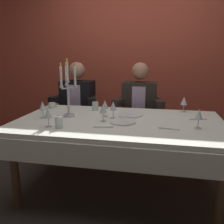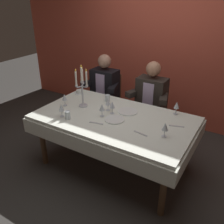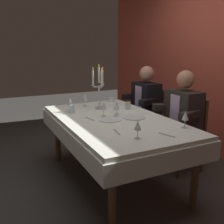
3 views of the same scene
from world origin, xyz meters
name	(u,v)px [view 2 (image 2 of 3)]	position (x,y,z in m)	size (l,w,h in m)	color
ground_plane	(114,165)	(0.00, 0.00, 0.00)	(12.00, 12.00, 0.00)	#3A3734
back_wall	(167,43)	(0.00, 1.66, 1.35)	(6.00, 0.12, 2.70)	#CC503B
dining_table	(114,125)	(0.00, 0.00, 0.62)	(1.94, 1.14, 0.74)	white
candelabra	(82,89)	(-0.50, 0.04, 0.99)	(0.15, 0.17, 0.56)	silver
dinner_plate_0	(115,119)	(0.05, -0.07, 0.75)	(0.23, 0.23, 0.01)	white
dinner_plate_1	(128,111)	(0.08, 0.20, 0.75)	(0.25, 0.25, 0.01)	white
wine_glass_0	(102,108)	(-0.13, -0.06, 0.85)	(0.07, 0.07, 0.16)	silver
wine_glass_1	(64,98)	(-0.72, -0.06, 0.85)	(0.07, 0.07, 0.16)	silver
wine_glass_2	(108,102)	(-0.16, 0.11, 0.85)	(0.07, 0.07, 0.16)	silver
wine_glass_3	(165,127)	(0.68, -0.12, 0.85)	(0.07, 0.07, 0.16)	silver
wine_glass_4	(112,105)	(-0.07, 0.06, 0.85)	(0.07, 0.07, 0.16)	silver
wine_glass_5	(177,106)	(0.61, 0.46, 0.85)	(0.07, 0.07, 0.16)	silver
wine_glass_6	(61,108)	(-0.54, -0.32, 0.86)	(0.07, 0.07, 0.16)	silver
water_tumbler_0	(68,115)	(-0.44, -0.33, 0.79)	(0.06, 0.06, 0.10)	silver
water_tumbler_1	(107,98)	(-0.32, 0.35, 0.79)	(0.07, 0.07, 0.09)	silver
coffee_cup_0	(79,92)	(-0.83, 0.37, 0.77)	(0.13, 0.12, 0.06)	white
spoon_0	(176,126)	(0.72, 0.16, 0.74)	(0.17, 0.02, 0.01)	#B7B7BC
fork_1	(141,133)	(0.45, -0.20, 0.74)	(0.17, 0.02, 0.01)	#B7B7BC
fork_2	(96,123)	(-0.09, -0.25, 0.74)	(0.17, 0.02, 0.01)	#B7B7BC
seated_diner_0	(105,85)	(-0.70, 0.89, 0.74)	(0.63, 0.48, 1.24)	brown
seated_diner_1	(152,95)	(0.11, 0.89, 0.74)	(0.63, 0.48, 1.24)	brown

